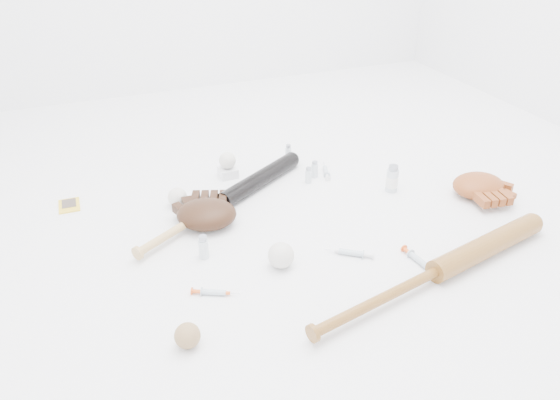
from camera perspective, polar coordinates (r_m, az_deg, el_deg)
name	(u,v)px	position (r m, az deg, el deg)	size (l,w,h in m)	color
bat_dark	(225,200)	(1.93, -5.74, 0.01)	(0.85, 0.06, 0.06)	black
bat_wood	(437,271)	(1.64, 16.07, -7.16)	(0.95, 0.07, 0.07)	brown
glove_dark	(207,214)	(1.83, -7.68, -1.44)	(0.24, 0.24, 0.09)	black
glove_tan	(478,185)	(2.12, 20.03, 1.46)	(0.23, 0.23, 0.08)	brown
trading_card	(69,205)	(2.08, -21.16, -0.54)	(0.07, 0.10, 0.01)	gold
pedestal	(228,172)	(2.14, -5.45, 2.91)	(0.07, 0.07, 0.04)	white
baseball_on_pedestal	(227,160)	(2.12, -5.52, 4.14)	(0.07, 0.07, 0.07)	silver
baseball_left	(198,214)	(1.86, -8.56, -1.44)	(0.07, 0.07, 0.07)	silver
baseball_upper	(177,197)	(1.96, -10.67, 0.29)	(0.07, 0.07, 0.07)	silver
baseball_mid	(281,255)	(1.63, 0.10, -5.80)	(0.08, 0.08, 0.08)	silver
baseball_aged	(187,336)	(1.40, -9.65, -13.80)	(0.07, 0.07, 0.07)	#967248
syringe_0	(214,292)	(1.55, -6.94, -9.55)	(0.15, 0.03, 0.02)	#ADBCC6
syringe_1	(351,253)	(1.70, 7.42, -5.48)	(0.17, 0.03, 0.02)	#ADBCC6
syringe_2	(326,171)	(2.17, 4.82, 3.02)	(0.16, 0.03, 0.02)	#ADBCC6
syringe_3	(419,260)	(1.71, 14.30, -6.12)	(0.17, 0.03, 0.02)	#ADBCC6
vial_0	(308,175)	(2.09, 2.99, 2.62)	(0.02, 0.02, 0.06)	silver
vial_1	(288,152)	(2.26, 0.87, 5.03)	(0.03, 0.03, 0.07)	silver
vial_2	(315,169)	(2.13, 3.64, 3.23)	(0.03, 0.03, 0.07)	silver
vial_3	(392,178)	(2.06, 11.65, 2.24)	(0.04, 0.04, 0.10)	silver
vial_4	(204,247)	(1.68, -8.00, -4.86)	(0.03, 0.03, 0.08)	silver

